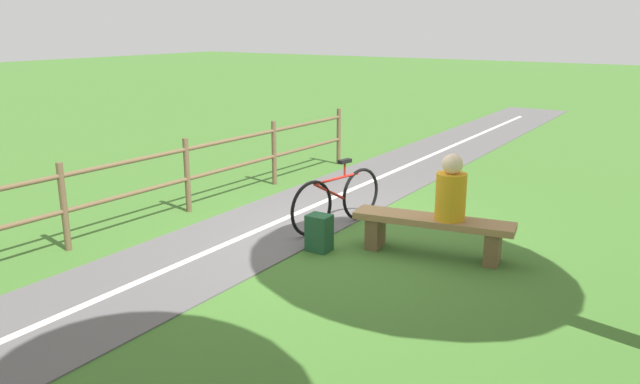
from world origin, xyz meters
name	(u,v)px	position (x,y,z in m)	size (l,w,h in m)	color
ground_plane	(338,238)	(0.00, 0.00, 0.00)	(80.00, 80.00, 0.00)	#3D6B28
bench	(432,229)	(-1.24, -0.12, 0.33)	(1.91, 0.72, 0.46)	#937047
person_seated	(451,191)	(-1.43, -0.16, 0.80)	(0.41, 0.41, 0.77)	orange
bicycle	(337,200)	(0.24, -0.37, 0.39)	(0.35, 1.68, 0.91)	black
backpack	(319,233)	(-0.05, 0.50, 0.22)	(0.29, 0.28, 0.45)	#1E4C2D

